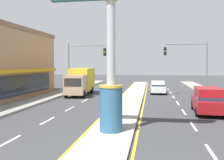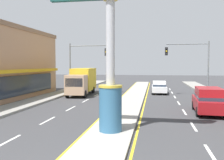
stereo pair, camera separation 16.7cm
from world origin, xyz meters
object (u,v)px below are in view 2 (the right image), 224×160
Objects in this scene: traffic_light_right_side at (192,59)px; sedan_near_left_lane at (159,87)px; suv_far_right_lane at (208,100)px; district_sign at (110,45)px; traffic_light_left_side at (84,59)px; box_truck_near_right_lane at (82,81)px.

traffic_light_right_side is 1.44× the size of sedan_near_left_lane.
suv_far_right_lane is at bearing -91.61° from traffic_light_right_side.
district_sign reaches higher than traffic_light_right_side.
suv_far_right_lane is (6.12, 6.37, -3.58)m from district_sign.
traffic_light_left_side is 1.00× the size of traffic_light_right_side.
box_truck_near_right_lane is at bearing 142.89° from suv_far_right_lane.
box_truck_near_right_lane is (-6.21, 15.70, -2.87)m from district_sign.
traffic_light_right_side is (6.41, 16.67, -0.32)m from district_sign.
district_sign is 1.37× the size of traffic_light_right_side.
traffic_light_left_side is at bearing 178.17° from traffic_light_right_side.
district_sign is 1.97× the size of sedan_near_left_lane.
sedan_near_left_lane is at bearing 81.37° from district_sign.
box_truck_near_right_lane is 1.63× the size of sedan_near_left_lane.
traffic_light_left_side is 1.32× the size of suv_far_right_lane.
box_truck_near_right_lane is at bearing -175.61° from traffic_light_right_side.
traffic_light_right_side reaches higher than sedan_near_left_lane.
district_sign reaches higher than box_truck_near_right_lane.
district_sign is 17.13m from box_truck_near_right_lane.
traffic_light_left_side is at bearing 98.15° from box_truck_near_right_lane.
traffic_light_left_side is 2.91m from box_truck_near_right_lane.
traffic_light_left_side is 0.88× the size of box_truck_near_right_lane.
traffic_light_left_side is 12.82m from traffic_light_right_side.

